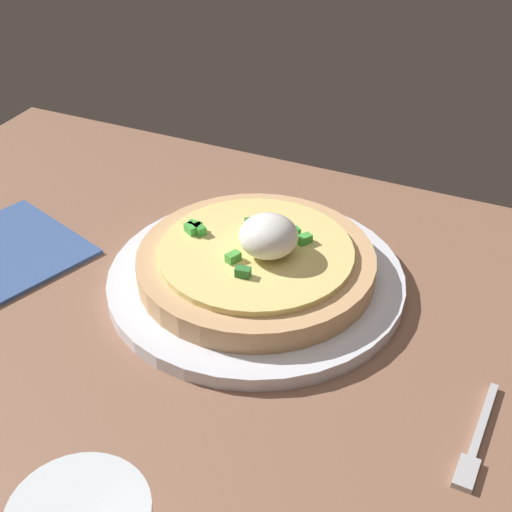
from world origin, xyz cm
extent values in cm
cube|color=#855C47|center=(0.00, 0.00, 1.68)|extent=(102.63, 67.93, 3.36)
cylinder|color=white|center=(6.92, -10.31, 4.01)|extent=(27.01, 27.01, 1.31)
cylinder|color=tan|center=(6.92, -10.31, 5.76)|extent=(21.46, 21.46, 2.19)
cylinder|color=#F0D87D|center=(6.92, -10.31, 7.15)|extent=(17.50, 17.50, 0.59)
ellipsoid|color=white|center=(5.66, -10.16, 9.26)|extent=(5.18, 5.18, 3.62)
cube|color=#378133|center=(8.79, -13.44, 7.85)|extent=(1.51, 1.33, 0.80)
cube|color=green|center=(12.68, -10.48, 7.85)|extent=(1.51, 1.35, 0.80)
cube|color=#307B36|center=(6.27, -6.22, 7.85)|extent=(1.39, 0.99, 0.80)
cube|color=green|center=(7.96, -7.83, 7.85)|extent=(1.24, 1.49, 0.80)
cube|color=green|center=(4.71, -13.50, 7.85)|extent=(1.41, 1.50, 0.80)
cube|color=green|center=(5.17, -10.72, 7.85)|extent=(1.44, 1.49, 0.80)
cube|color=green|center=(13.41, -10.24, 7.85)|extent=(1.51, 1.33, 0.80)
cube|color=green|center=(13.33, -10.82, 7.85)|extent=(1.33, 0.88, 0.80)
cube|color=green|center=(7.58, -13.42, 7.85)|extent=(1.33, 1.51, 0.80)
cube|color=#50AE49|center=(7.02, -13.92, 7.85)|extent=(1.48, 1.21, 0.80)
cube|color=green|center=(3.36, -12.99, 7.85)|extent=(1.36, 1.51, 0.80)
cube|color=#238531|center=(8.12, -12.88, 7.85)|extent=(1.50, 1.29, 0.80)
cube|color=#B7B7BC|center=(-15.09, -2.16, 3.61)|extent=(0.89, 7.79, 0.50)
cube|color=#B7B7BC|center=(-14.89, 3.12, 3.61)|extent=(1.50, 2.85, 0.50)
cube|color=#37538D|center=(31.48, -4.44, 3.56)|extent=(17.67, 17.67, 0.40)
camera|label=1|loc=(-15.08, 38.10, 44.33)|focal=51.23mm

